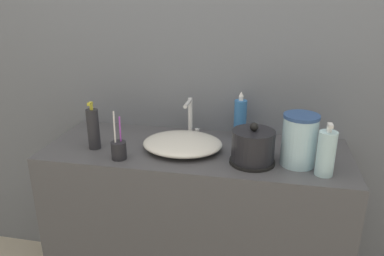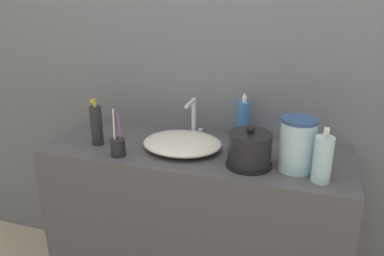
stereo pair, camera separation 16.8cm
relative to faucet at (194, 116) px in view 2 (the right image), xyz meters
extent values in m
cube|color=slate|center=(0.05, 0.14, 0.33)|extent=(6.00, 0.04, 2.60)
cube|color=#4C4C51|center=(0.05, -0.14, -0.54)|extent=(1.38, 0.51, 0.87)
ellipsoid|color=silver|center=(-0.01, -0.16, -0.08)|extent=(0.36, 0.31, 0.06)
cylinder|color=silver|center=(-0.01, 0.01, -0.01)|extent=(0.02, 0.02, 0.20)
cylinder|color=silver|center=(-0.01, -0.04, 0.08)|extent=(0.02, 0.12, 0.02)
cylinder|color=silver|center=(0.03, 0.01, -0.09)|extent=(0.02, 0.02, 0.04)
cylinder|color=black|center=(0.31, -0.24, -0.10)|extent=(0.19, 0.19, 0.01)
cylinder|color=black|center=(0.31, -0.24, -0.04)|extent=(0.18, 0.18, 0.14)
sphere|color=black|center=(0.31, -0.24, 0.05)|extent=(0.04, 0.04, 0.04)
cylinder|color=#232328|center=(-0.25, -0.31, -0.07)|extent=(0.07, 0.07, 0.08)
cylinder|color=white|center=(-0.26, -0.31, 0.01)|extent=(0.01, 0.02, 0.18)
cylinder|color=#B24CCC|center=(-0.24, -0.31, 0.01)|extent=(0.02, 0.04, 0.16)
cylinder|color=silver|center=(0.59, -0.29, -0.02)|extent=(0.07, 0.07, 0.18)
cylinder|color=white|center=(0.59, -0.29, 0.08)|extent=(0.02, 0.02, 0.02)
cube|color=white|center=(0.59, -0.30, 0.10)|extent=(0.02, 0.04, 0.01)
cylinder|color=#28282D|center=(-0.40, -0.22, -0.01)|extent=(0.05, 0.05, 0.19)
cylinder|color=gold|center=(-0.40, -0.22, 0.09)|extent=(0.02, 0.02, 0.02)
cube|color=gold|center=(-0.40, -0.23, 0.11)|extent=(0.01, 0.03, 0.01)
cylinder|color=#3370B7|center=(0.24, 0.04, -0.01)|extent=(0.06, 0.06, 0.19)
cylinder|color=white|center=(0.24, 0.04, 0.09)|extent=(0.02, 0.02, 0.02)
cone|color=white|center=(0.24, 0.04, 0.12)|extent=(0.02, 0.02, 0.02)
cylinder|color=#B2DBEA|center=(0.50, -0.22, -0.01)|extent=(0.14, 0.14, 0.20)
cylinder|color=#2D4C84|center=(0.50, -0.22, 0.10)|extent=(0.14, 0.14, 0.01)
camera|label=1|loc=(0.35, -1.69, 0.58)|focal=35.00mm
camera|label=2|loc=(0.51, -1.65, 0.58)|focal=35.00mm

